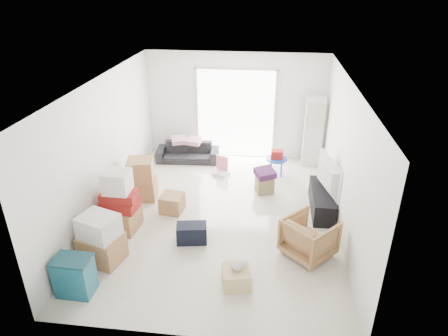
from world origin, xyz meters
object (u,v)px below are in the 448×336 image
tv_console (321,200)px  sofa (188,149)px  storage_bins (75,276)px  wood_crate (236,277)px  television (323,187)px  kids_table (277,157)px  armchair (309,236)px  ottoman (264,184)px  ac_tower (313,132)px

tv_console → sofa: 3.79m
storage_bins → wood_crate: 2.43m
sofa → wood_crate: bearing=-73.0°
television → kids_table: (-0.91, 1.52, -0.08)m
sofa → television: bearing=-36.4°
kids_table → armchair: bearing=-79.6°
tv_console → sofa: sofa is taller
kids_table → wood_crate: size_ratio=1.46×
tv_console → television: size_ratio=1.16×
storage_bins → ottoman: storage_bins is taller
storage_bins → ottoman: size_ratio=1.75×
ac_tower → sofa: size_ratio=1.11×
sofa → tv_console: bearing=-36.4°
tv_console → ottoman: bearing=151.7°
storage_bins → wood_crate: bearing=10.8°
ac_tower → storage_bins: bearing=-127.4°
sofa → ottoman: bearing=-38.8°
sofa → kids_table: size_ratio=2.52×
television → wood_crate: (-1.52, -2.38, -0.38)m
tv_console → armchair: armchair is taller
sofa → storage_bins: (-0.72, -4.89, 0.01)m
ac_tower → tv_console: ac_tower is taller
ac_tower → sofa: (-3.13, -0.15, -0.57)m
armchair → sofa: bearing=-8.2°
television → ottoman: (-1.17, 0.63, -0.35)m
ac_tower → wood_crate: size_ratio=4.07×
tv_console → ottoman: tv_console is taller
tv_console → ottoman: 1.33m
television → armchair: (-0.36, -1.49, -0.14)m
storage_bins → wood_crate: size_ratio=1.47×
sofa → armchair: 4.53m
ac_tower → kids_table: size_ratio=2.79×
sofa → kids_table: 2.33m
television → storage_bins: size_ratio=1.84×
tv_console → ac_tower: bearing=91.3°
storage_bins → kids_table: 5.28m
tv_console → sofa: bearing=147.2°
ac_tower → ottoman: bearing=-125.5°
ac_tower → tv_console: bearing=-88.7°
tv_console → wood_crate: bearing=-122.4°
television → storage_bins: 4.83m
ac_tower → wood_crate: bearing=-107.7°
television → kids_table: 1.78m
ac_tower → wood_crate: ac_tower is taller
sofa → armchair: armchair is taller
sofa → storage_bins: 4.94m
television → ottoman: television is taller
armchair → ottoman: size_ratio=2.14×
television → sofa: 3.79m
ac_tower → television: bearing=-88.7°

